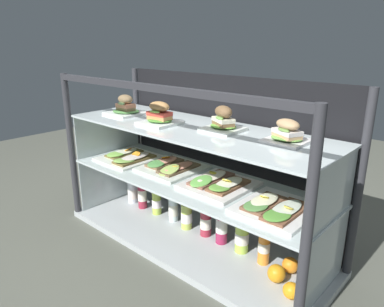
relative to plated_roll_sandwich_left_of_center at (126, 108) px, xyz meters
The scene contains 27 objects.
ground_plane 0.87m from the plated_roll_sandwich_left_of_center, ahead, with size 6.00×6.00×0.02m, color #54564B.
case_base_deck 0.85m from the plated_roll_sandwich_left_of_center, ahead, with size 1.54×0.55×0.04m, color #B3B9BB.
case_frame 0.57m from the plated_roll_sandwich_left_of_center, 17.53° to the left, with size 1.54×0.55×0.90m.
riser_lower_tier 0.71m from the plated_roll_sandwich_left_of_center, ahead, with size 1.46×0.47×0.33m.
shelf_lower_glass 0.60m from the plated_roll_sandwich_left_of_center, ahead, with size 1.48×0.49×0.01m, color silver.
riser_upper_tier 0.54m from the plated_roll_sandwich_left_of_center, ahead, with size 1.46×0.47×0.27m.
shelf_upper_glass 0.51m from the plated_roll_sandwich_left_of_center, ahead, with size 1.48×0.49×0.01m, color silver.
plated_roll_sandwich_left_of_center is the anchor object (origin of this frame).
plated_roll_sandwich_near_right_corner 0.34m from the plated_roll_sandwich_left_of_center, ahead, with size 0.18×0.18×0.12m.
plated_roll_sandwich_far_left 0.67m from the plated_roll_sandwich_left_of_center, ahead, with size 0.18×0.18×0.12m.
plated_roll_sandwich_mid_left 1.00m from the plated_roll_sandwich_left_of_center, ahead, with size 0.17×0.17×0.10m.
open_sandwich_tray_near_right_corner 0.30m from the plated_roll_sandwich_left_of_center, 35.24° to the right, with size 0.31×0.33×0.06m.
open_sandwich_tray_left_of_center 0.45m from the plated_roll_sandwich_left_of_center, ahead, with size 0.31×0.33×0.06m.
open_sandwich_tray_far_left 0.74m from the plated_roll_sandwich_left_of_center, ahead, with size 0.31×0.33×0.07m.
open_sandwich_tray_far_right 1.07m from the plated_roll_sandwich_left_of_center, ahead, with size 0.31×0.34×0.06m.
juice_bottle_back_left 0.59m from the plated_roll_sandwich_left_of_center, 136.13° to the left, with size 0.07×0.07×0.21m.
juice_bottle_front_fourth 0.57m from the plated_roll_sandwich_left_of_center, 71.52° to the left, with size 0.06×0.06×0.23m.
juice_bottle_front_middle 0.61m from the plated_roll_sandwich_left_of_center, 26.91° to the left, with size 0.06×0.06×0.21m.
juice_bottle_front_second 0.65m from the plated_roll_sandwich_left_of_center, 15.58° to the left, with size 0.06×0.06×0.24m.
juice_bottle_front_left_end 0.72m from the plated_roll_sandwich_left_of_center, ahead, with size 0.06×0.06×0.20m.
juice_bottle_back_right 0.79m from the plated_roll_sandwich_left_of_center, ahead, with size 0.06×0.06×0.24m.
juice_bottle_near_post 0.87m from the plated_roll_sandwich_left_of_center, ahead, with size 0.06×0.06×0.24m.
juice_bottle_back_center 0.97m from the plated_roll_sandwich_left_of_center, ahead, with size 0.07×0.07×0.26m.
juice_bottle_front_right_end 1.09m from the plated_roll_sandwich_left_of_center, ahead, with size 0.06×0.06×0.22m.
orange_fruit_beside_bottles 1.22m from the plated_roll_sandwich_left_of_center, ahead, with size 0.08×0.08×0.08m, color orange.
orange_fruit_near_left_post 1.23m from the plated_roll_sandwich_left_of_center, ahead, with size 0.08×0.08×0.08m, color orange.
orange_fruit_rolled_forward 1.31m from the plated_roll_sandwich_left_of_center, ahead, with size 0.07×0.07×0.07m, color orange.
Camera 1 is at (1.17, -1.29, 1.08)m, focal length 33.29 mm.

